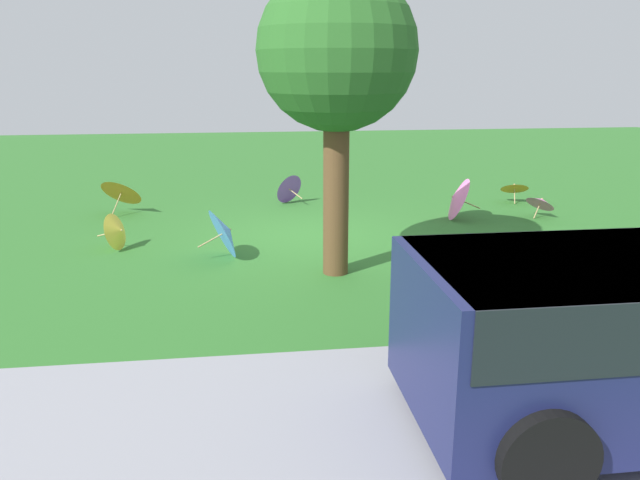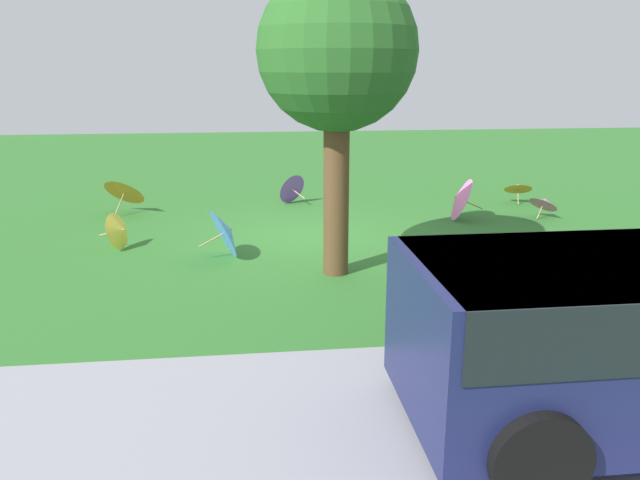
% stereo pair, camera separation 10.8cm
% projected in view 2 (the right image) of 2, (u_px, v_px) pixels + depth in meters
% --- Properties ---
extents(ground, '(40.00, 40.00, 0.00)m').
position_uv_depth(ground, '(310.00, 238.00, 11.61)').
color(ground, '#2D6B28').
extents(road_strip, '(40.00, 4.12, 0.01)m').
position_uv_depth(road_strip, '(395.00, 457.00, 5.07)').
color(road_strip, gray).
rests_on(road_strip, ground).
extents(park_bench, '(1.63, 0.59, 0.90)m').
position_uv_depth(park_bench, '(519.00, 261.00, 8.66)').
color(park_bench, navy).
rests_on(park_bench, ground).
extents(shade_tree, '(2.29, 2.29, 4.45)m').
position_uv_depth(shade_tree, '(337.00, 55.00, 8.78)').
color(shade_tree, brown).
rests_on(shade_tree, ground).
extents(parasol_pink_0, '(0.81, 0.82, 0.56)m').
position_uv_depth(parasol_pink_0, '(544.00, 202.00, 13.09)').
color(parasol_pink_0, tan).
rests_on(parasol_pink_0, ground).
extents(parasol_yellow_0, '(0.63, 0.72, 0.67)m').
position_uv_depth(parasol_yellow_0, '(120.00, 231.00, 10.82)').
color(parasol_yellow_0, tan).
rests_on(parasol_yellow_0, ground).
extents(parasol_blue_0, '(0.84, 1.00, 0.88)m').
position_uv_depth(parasol_blue_0, '(227.00, 231.00, 10.34)').
color(parasol_blue_0, tan).
rests_on(parasol_blue_0, ground).
extents(parasol_orange_1, '(1.14, 1.08, 0.88)m').
position_uv_depth(parasol_orange_1, '(126.00, 190.00, 13.47)').
color(parasol_orange_1, tan).
rests_on(parasol_orange_1, ground).
extents(parasol_orange_2, '(0.76, 0.74, 0.58)m').
position_uv_depth(parasol_orange_2, '(518.00, 187.00, 14.52)').
color(parasol_orange_2, tan).
rests_on(parasol_orange_2, ground).
extents(parasol_purple_0, '(0.80, 0.78, 0.72)m').
position_uv_depth(parasol_purple_0, '(290.00, 188.00, 14.53)').
color(parasol_purple_0, tan).
rests_on(parasol_purple_0, ground).
extents(parasol_pink_1, '(0.84, 0.99, 0.91)m').
position_uv_depth(parasol_pink_1, '(458.00, 198.00, 12.87)').
color(parasol_pink_1, tan).
rests_on(parasol_pink_1, ground).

